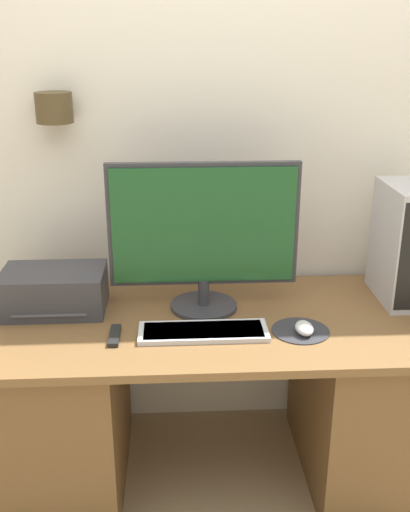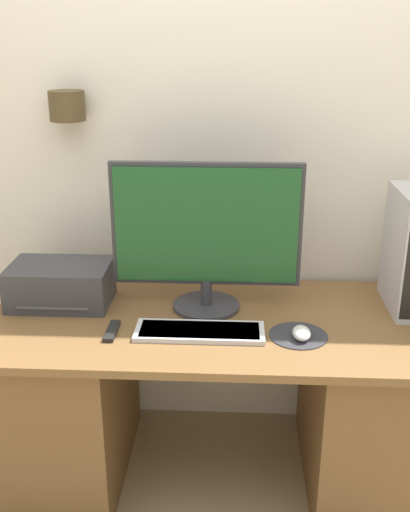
# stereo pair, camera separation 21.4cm
# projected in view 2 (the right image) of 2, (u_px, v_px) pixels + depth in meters

# --- Properties ---
(wall_back) EXTENTS (6.40, 0.19, 2.70)m
(wall_back) POSITION_uv_depth(u_px,v_px,m) (220.00, 126.00, 2.42)
(wall_back) COLOR silver
(wall_back) RESTS_ON ground_plane
(desk) EXTENTS (1.71, 0.77, 0.70)m
(desk) POSITION_uv_depth(u_px,v_px,m) (215.00, 396.00, 2.35)
(desk) COLOR brown
(desk) RESTS_ON ground_plane
(monitor) EXTENTS (0.71, 0.26, 0.57)m
(monitor) POSITION_uv_depth(u_px,v_px,m) (206.00, 232.00, 2.21)
(monitor) COLOR #333338
(monitor) RESTS_ON desk
(keyboard) EXTENTS (0.46, 0.16, 0.02)m
(keyboard) POSITION_uv_depth(u_px,v_px,m) (200.00, 331.00, 2.11)
(keyboard) COLOR silver
(keyboard) RESTS_ON desk
(mousepad) EXTENTS (0.21, 0.21, 0.00)m
(mousepad) POSITION_uv_depth(u_px,v_px,m) (298.00, 335.00, 2.10)
(mousepad) COLOR #2D2D33
(mousepad) RESTS_ON desk
(mouse) EXTENTS (0.06, 0.10, 0.04)m
(mouse) POSITION_uv_depth(u_px,v_px,m) (302.00, 333.00, 2.07)
(mouse) COLOR silver
(mouse) RESTS_ON mousepad
(printer) EXTENTS (0.39, 0.26, 0.16)m
(printer) POSITION_uv_depth(u_px,v_px,m) (61.00, 284.00, 2.33)
(printer) COLOR #38383D
(printer) RESTS_ON desk
(remote_control) EXTENTS (0.04, 0.15, 0.02)m
(remote_control) POSITION_uv_depth(u_px,v_px,m) (112.00, 331.00, 2.12)
(remote_control) COLOR black
(remote_control) RESTS_ON desk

